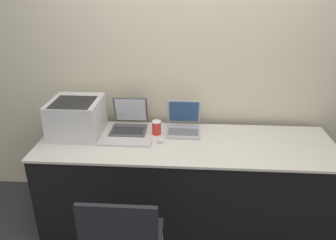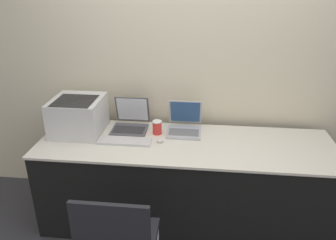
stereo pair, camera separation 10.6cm
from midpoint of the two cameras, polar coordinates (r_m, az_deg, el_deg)
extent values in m
cube|color=beige|center=(2.97, 4.97, 9.28)|extent=(8.00, 0.05, 2.60)
cube|color=black|center=(2.91, 4.04, -10.96)|extent=(2.42, 0.74, 0.76)
cube|color=silver|center=(2.71, 4.28, -4.14)|extent=(2.44, 0.76, 0.02)
cube|color=silver|center=(2.91, -14.34, 0.75)|extent=(0.42, 0.43, 0.30)
cube|color=black|center=(2.83, -14.88, 2.73)|extent=(0.33, 0.33, 0.05)
cube|color=#4C4C51|center=(2.91, -5.72, -1.76)|extent=(0.31, 0.26, 0.02)
cube|color=#2D2D30|center=(2.89, -5.78, -1.68)|extent=(0.27, 0.14, 0.00)
cube|color=#4C4C51|center=(3.00, -5.20, 1.87)|extent=(0.31, 0.07, 0.25)
cube|color=silver|center=(2.99, -5.23, 1.85)|extent=(0.28, 0.06, 0.22)
cube|color=#B7B7BC|center=(2.85, 3.84, -2.22)|extent=(0.29, 0.25, 0.02)
cube|color=slate|center=(2.83, 3.83, -2.14)|extent=(0.26, 0.14, 0.00)
cube|color=#B7B7BC|center=(2.95, 4.06, 1.39)|extent=(0.29, 0.09, 0.24)
cube|color=#2D5184|center=(2.94, 4.05, 1.38)|extent=(0.26, 0.08, 0.21)
cube|color=silver|center=(2.72, -6.49, -3.67)|extent=(0.44, 0.14, 0.02)
cylinder|color=red|center=(2.82, -0.83, -1.39)|extent=(0.08, 0.08, 0.11)
cylinder|color=white|center=(2.80, -0.83, -0.28)|extent=(0.08, 0.08, 0.01)
ellipsoid|color=silver|center=(2.69, -0.25, -3.65)|extent=(0.06, 0.04, 0.03)
cube|color=black|center=(2.28, -6.87, -19.82)|extent=(0.46, 0.40, 0.04)
cube|color=black|center=(2.00, -8.40, -18.84)|extent=(0.46, 0.03, 0.40)
camera|label=1|loc=(0.05, -88.86, 0.50)|focal=35.00mm
camera|label=2|loc=(0.05, 91.14, -0.50)|focal=35.00mm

